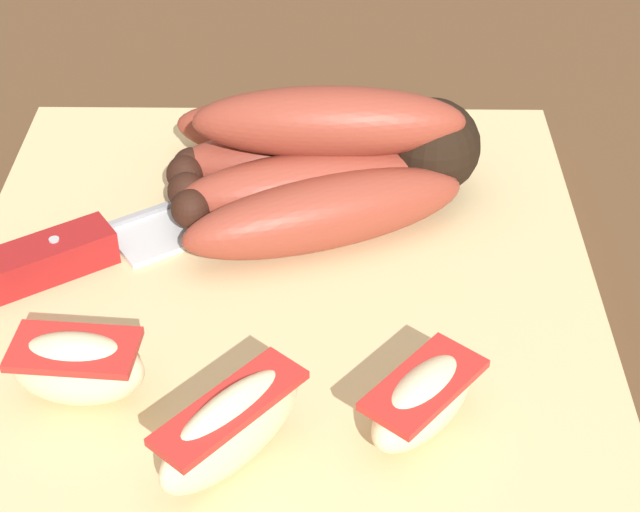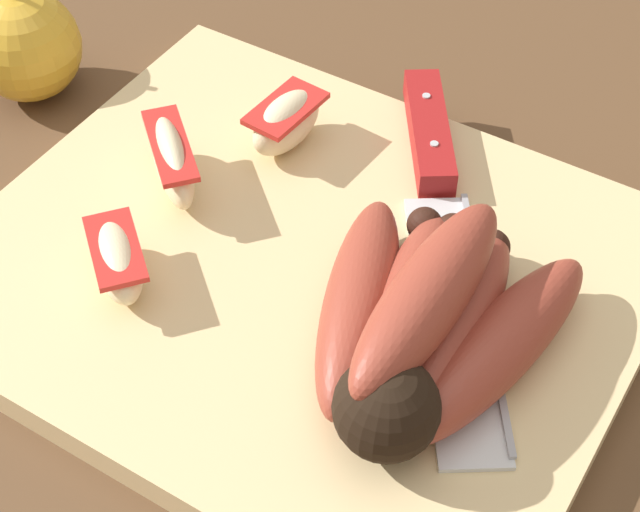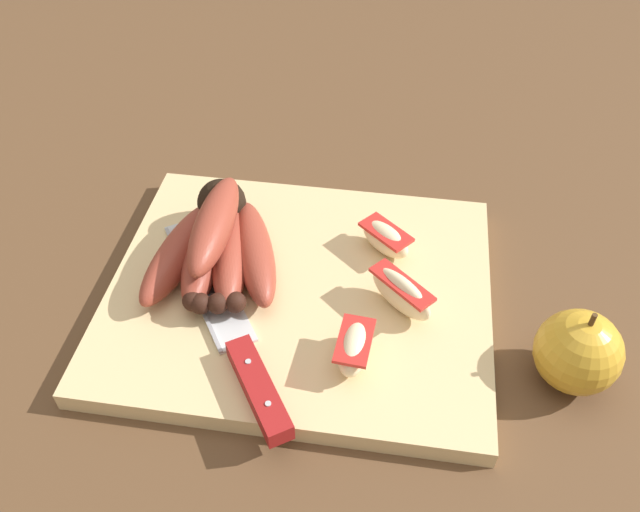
{
  "view_description": "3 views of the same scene",
  "coord_description": "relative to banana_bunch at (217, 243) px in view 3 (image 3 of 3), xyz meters",
  "views": [
    {
      "loc": [
        -0.36,
        -0.03,
        0.34
      ],
      "look_at": [
        0.03,
        -0.03,
        0.03
      ],
      "focal_mm": 58.84,
      "sensor_mm": 36.0,
      "label": 1
    },
    {
      "loc": [
        0.22,
        -0.33,
        0.44
      ],
      "look_at": [
        0.03,
        -0.01,
        0.04
      ],
      "focal_mm": 57.8,
      "sensor_mm": 36.0,
      "label": 2
    },
    {
      "loc": [
        -0.07,
        0.41,
        0.49
      ],
      "look_at": [
        -0.01,
        -0.03,
        0.04
      ],
      "focal_mm": 36.73,
      "sensor_mm": 36.0,
      "label": 3
    }
  ],
  "objects": [
    {
      "name": "cutting_board",
      "position": [
        -0.09,
        0.02,
        -0.03
      ],
      "size": [
        0.37,
        0.31,
        0.02
      ],
      "primitive_type": "cube",
      "color": "#DBBC84",
      "rests_on": "ground_plane"
    },
    {
      "name": "ground_plane",
      "position": [
        -0.1,
        0.03,
        -0.04
      ],
      "size": [
        6.0,
        6.0,
        0.0
      ],
      "primitive_type": "plane",
      "color": "brown"
    },
    {
      "name": "whole_apple",
      "position": [
        -0.34,
        0.08,
        -0.01
      ],
      "size": [
        0.07,
        0.07,
        0.09
      ],
      "color": "gold",
      "rests_on": "ground_plane"
    },
    {
      "name": "apple_wedge_middle",
      "position": [
        -0.16,
        -0.04,
        -0.01
      ],
      "size": [
        0.06,
        0.06,
        0.03
      ],
      "color": "beige",
      "rests_on": "cutting_board"
    },
    {
      "name": "banana_bunch",
      "position": [
        0.0,
        0.0,
        0.0
      ],
      "size": [
        0.14,
        0.17,
        0.07
      ],
      "color": "black",
      "rests_on": "cutting_board"
    },
    {
      "name": "apple_wedge_near",
      "position": [
        -0.15,
        0.1,
        -0.01
      ],
      "size": [
        0.03,
        0.06,
        0.03
      ],
      "color": "beige",
      "rests_on": "cutting_board"
    },
    {
      "name": "apple_wedge_far",
      "position": [
        -0.18,
        0.04,
        -0.0
      ],
      "size": [
        0.07,
        0.06,
        0.04
      ],
      "color": "beige",
      "rests_on": "cutting_board"
    },
    {
      "name": "chefs_knife",
      "position": [
        -0.05,
        0.11,
        -0.02
      ],
      "size": [
        0.18,
        0.25,
        0.02
      ],
      "color": "silver",
      "rests_on": "cutting_board"
    }
  ]
}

